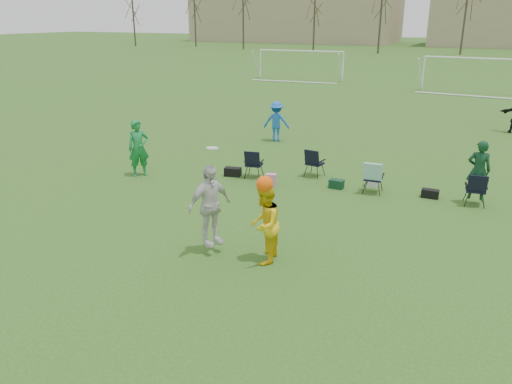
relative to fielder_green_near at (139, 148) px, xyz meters
The scene contains 8 objects.
ground 8.04m from the fielder_green_near, 48.79° to the right, with size 260.00×260.00×0.00m, color #2F531A.
fielder_green_near is the anchor object (origin of this frame).
fielder_blue 7.01m from the fielder_green_near, 71.46° to the left, with size 1.12×0.64×1.73m, color blue.
center_contest 7.15m from the fielder_green_near, 34.21° to the right, with size 2.17×1.21×2.53m.
sideline_setup 7.85m from the fielder_green_near, 14.21° to the left, with size 8.28×2.10×1.90m.
goal_left 28.41m from the fielder_green_near, 99.61° to the left, with size 7.39×0.76×2.46m.
goal_mid 27.61m from the fielder_green_near, 70.40° to the left, with size 7.40×0.63×2.46m.
tree_line 64.21m from the fielder_green_near, 85.08° to the left, with size 110.28×3.28×11.40m.
Camera 1 is at (5.44, -7.11, 5.21)m, focal length 35.00 mm.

